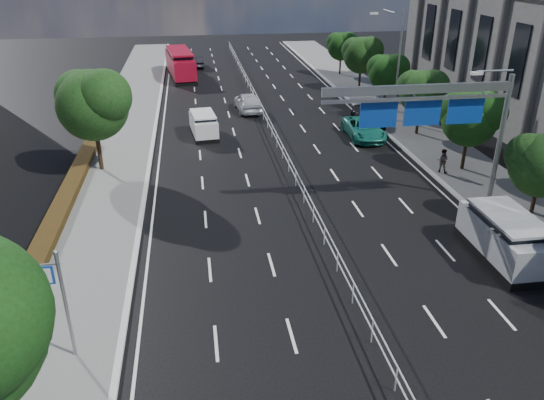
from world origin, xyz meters
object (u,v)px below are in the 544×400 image
object	(u,v)px
silver_minivan	(506,237)
parked_car_teal	(364,129)
toilet_sign	(48,288)
white_minivan	(203,125)
near_car_silver	(248,102)
parked_car_dark	(368,116)
pedestrian_b	(442,161)
near_car_dark	(197,62)
red_bus	(180,63)
overhead_gantry	(438,107)

from	to	relation	value
silver_minivan	parked_car_teal	bearing A→B (deg)	93.80
toilet_sign	white_minivan	world-z (taller)	toilet_sign
near_car_silver	parked_car_dark	bearing A→B (deg)	143.97
white_minivan	silver_minivan	xyz separation A→B (m)	(13.06, -20.39, 0.20)
white_minivan	pedestrian_b	bearing A→B (deg)	-40.62
toilet_sign	near_car_dark	world-z (taller)	toilet_sign
parked_car_teal	pedestrian_b	bearing A→B (deg)	-69.36
near_car_dark	silver_minivan	world-z (taller)	silver_minivan
white_minivan	red_bus	size ratio (longest dim) A/B	0.42
near_car_silver	toilet_sign	bearing A→B (deg)	67.37
near_car_dark	silver_minivan	xyz separation A→B (m)	(12.90, -47.80, 0.41)
white_minivan	near_car_dark	size ratio (longest dim) A/B	1.05
white_minivan	silver_minivan	distance (m)	24.22
toilet_sign	parked_car_teal	bearing A→B (deg)	50.92
red_bus	parked_car_dark	world-z (taller)	red_bus
parked_car_teal	pedestrian_b	world-z (taller)	pedestrian_b
toilet_sign	near_car_silver	world-z (taller)	toilet_sign
white_minivan	pedestrian_b	size ratio (longest dim) A/B	2.78
toilet_sign	parked_car_teal	distance (m)	28.43
toilet_sign	parked_car_teal	world-z (taller)	toilet_sign
overhead_gantry	parked_car_dark	distance (m)	16.05
toilet_sign	parked_car_dark	size ratio (longest dim) A/B	0.88
overhead_gantry	near_car_dark	distance (m)	43.63
near_car_silver	parked_car_dark	world-z (taller)	near_car_silver
parked_car_dark	white_minivan	bearing A→B (deg)	-173.28
overhead_gantry	near_car_silver	distance (m)	22.75
near_car_silver	parked_car_teal	xyz separation A→B (m)	(7.91, -8.90, -0.10)
red_bus	parked_car_teal	distance (m)	28.13
parked_car_dark	pedestrian_b	size ratio (longest dim) A/B	3.18
red_bus	pedestrian_b	xyz separation A→B (m)	(16.59, -32.28, -0.65)
silver_minivan	white_minivan	bearing A→B (deg)	123.30
toilet_sign	near_car_silver	xyz separation A→B (m)	(9.95, 30.90, -2.12)
parked_car_teal	white_minivan	bearing A→B (deg)	170.58
toilet_sign	red_bus	xyz separation A→B (m)	(3.97, 46.44, -1.38)
near_car_silver	pedestrian_b	xyz separation A→B (m)	(10.60, -16.74, 0.09)
red_bus	parked_car_dark	bearing A→B (deg)	-61.22
near_car_silver	red_bus	bearing A→B (deg)	-73.71
toilet_sign	parked_car_dark	xyz separation A→B (m)	(19.25, 25.26, -2.23)
red_bus	silver_minivan	size ratio (longest dim) A/B	1.93
near_car_dark	silver_minivan	size ratio (longest dim) A/B	0.77
white_minivan	near_car_silver	bearing A→B (deg)	51.55
near_car_silver	pedestrian_b	size ratio (longest dim) A/B	3.13
near_car_dark	parked_car_teal	world-z (taller)	parked_car_teal
pedestrian_b	toilet_sign	bearing A→B (deg)	68.96
white_minivan	near_car_silver	xyz separation A→B (m)	(4.16, 6.53, -0.06)
overhead_gantry	pedestrian_b	xyz separation A→B (m)	(2.86, 4.11, -4.69)
parked_car_teal	near_car_silver	bearing A→B (deg)	133.36
white_minivan	near_car_silver	size ratio (longest dim) A/B	0.89
pedestrian_b	red_bus	bearing A→B (deg)	-28.41
red_bus	near_car_dark	bearing A→B (deg)	62.56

